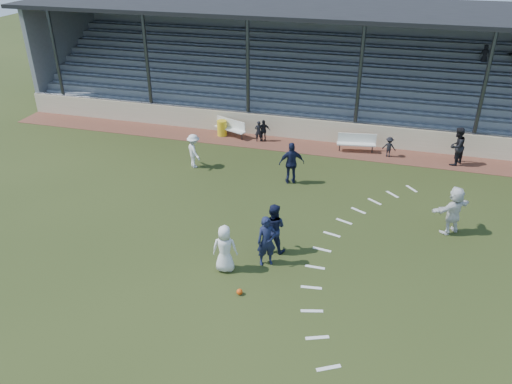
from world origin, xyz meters
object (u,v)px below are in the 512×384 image
at_px(bench_left, 231,126).
at_px(official, 457,146).
at_px(bench_right, 357,141).
at_px(football, 240,292).
at_px(trash_bin, 222,128).
at_px(player_white_lead, 225,249).
at_px(player_navy_lead, 267,241).

distance_m(bench_left, official, 11.96).
distance_m(bench_right, official, 4.90).
distance_m(bench_right, football, 12.97).
bearing_deg(trash_bin, football, -68.75).
distance_m(trash_bin, official, 12.44).
height_order(bench_left, trash_bin, bench_left).
relative_size(bench_right, football, 10.02).
bearing_deg(football, official, 59.10).
distance_m(trash_bin, player_white_lead, 12.49).
bearing_deg(bench_left, bench_right, 19.48).
xyz_separation_m(bench_right, trash_bin, (-7.55, 0.19, -0.13)).
relative_size(bench_left, official, 1.03).
bearing_deg(bench_right, player_navy_lead, -109.66).
relative_size(football, player_white_lead, 0.12).
bearing_deg(bench_left, player_navy_lead, -44.23).
relative_size(football, player_navy_lead, 0.11).
xyz_separation_m(trash_bin, player_white_lead, (4.16, -11.77, 0.42)).
xyz_separation_m(trash_bin, player_navy_lead, (5.44, -11.04, 0.48)).
bearing_deg(player_navy_lead, bench_left, 86.25).
distance_m(bench_left, trash_bin, 0.51).
distance_m(bench_left, bench_right, 7.07).
relative_size(player_white_lead, player_navy_lead, 0.94).
bearing_deg(player_white_lead, football, 116.20).
xyz_separation_m(football, player_white_lead, (-0.86, 1.14, 0.78)).
bearing_deg(bench_left, football, -49.01).
bearing_deg(official, bench_right, -58.26).
bearing_deg(player_white_lead, bench_right, -117.39).
bearing_deg(official, player_navy_lead, 2.38).
height_order(bench_left, player_white_lead, player_white_lead).
height_order(trash_bin, player_navy_lead, player_navy_lead).
distance_m(bench_right, trash_bin, 7.55).
bearing_deg(trash_bin, player_white_lead, -70.56).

